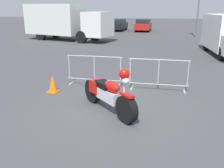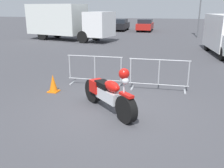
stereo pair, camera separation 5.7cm
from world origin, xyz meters
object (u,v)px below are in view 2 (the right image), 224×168
Objects in this scene: parked_car_red at (145,25)px; traffic_cone at (53,83)px; parked_car_black at (120,25)px; pedestrian at (99,30)px; parked_car_blue at (73,23)px; crowd_barrier_far at (159,75)px; crowd_barrier_near at (95,70)px; motorcycle at (108,93)px; box_truck at (65,21)px; parked_car_silver at (97,24)px.

traffic_cone is at bearing 178.76° from parked_car_red.
pedestrian reaches higher than parked_car_black.
parked_car_black is (6.05, 0.25, -0.06)m from parked_car_blue.
parked_car_black reaches higher than crowd_barrier_far.
crowd_barrier_near is 12.63m from pedestrian.
motorcycle reaches higher than traffic_cone.
traffic_cone is at bearing -173.74° from parked_car_black.
parked_car_red is 2.48× the size of pedestrian.
motorcycle is at bearing -117.63° from crowd_barrier_far.
traffic_cone is (9.42, -22.69, -0.47)m from parked_car_blue.
box_truck is at bearing 127.70° from crowd_barrier_far.
crowd_barrier_near is 2.28m from crowd_barrier_far.
parked_car_silver is 1.09× the size of parked_car_black.
parked_car_blue is 11.63m from pedestrian.
parked_car_silver is (-0.69, 10.21, -0.87)m from box_truck.
parked_car_black is at bearing 107.11° from crowd_barrier_far.
box_truck is at bearing -161.43° from parked_car_blue.
motorcycle is 2.45m from crowd_barrier_far.
parked_car_black is (-4.44, 21.84, 0.15)m from crowd_barrier_near.
parked_car_red is (3.03, 0.07, 0.01)m from parked_car_black.
parked_car_blue is 0.99× the size of parked_car_silver.
parked_car_black is at bearing -143.37° from pedestrian.
box_truck reaches higher than crowd_barrier_near.
box_truck is at bearing -50.68° from pedestrian.
motorcycle is 0.42× the size of parked_car_silver.
box_truck reaches higher than pedestrian.
crowd_barrier_far is at bearing 0.00° from crowd_barrier_near.
parked_car_red is at bearing 93.70° from crowd_barrier_near.
crowd_barrier_near is 13.58m from box_truck.
parked_car_blue is at bearing 123.51° from box_truck.
parked_car_blue is at bearing 112.53° from traffic_cone.
parked_car_black is 9.84m from pedestrian.
crowd_barrier_near is 24.00m from parked_car_blue.
crowd_barrier_far is 23.99m from parked_car_silver.
crowd_barrier_near is (-1.14, 2.17, 0.04)m from motorcycle.
crowd_barrier_far is 25.08m from parked_car_blue.
traffic_cone is (2.81, -13.12, -0.63)m from pedestrian.
parked_car_black is (-6.72, 21.84, 0.15)m from crowd_barrier_far.
pedestrian is (2.88, 0.30, -0.72)m from box_truck.
parked_car_silver reaches higher than motorcycle.
motorcycle is at bearing -168.99° from parked_car_black.
pedestrian is (0.55, -9.82, 0.22)m from parked_car_black.
parked_car_black is at bearing 144.97° from motorcycle.
box_truck is (-7.92, 13.89, 1.12)m from motorcycle.
parked_car_silver reaches higher than parked_car_black.
crowd_barrier_near and crowd_barrier_far have the same top height.
parked_car_black is (2.33, 10.12, -0.93)m from box_truck.
parked_car_red is at bearing -92.19° from parked_car_silver.
parked_car_blue is 6.06m from parked_car_black.
box_truck reaches higher than parked_car_red.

